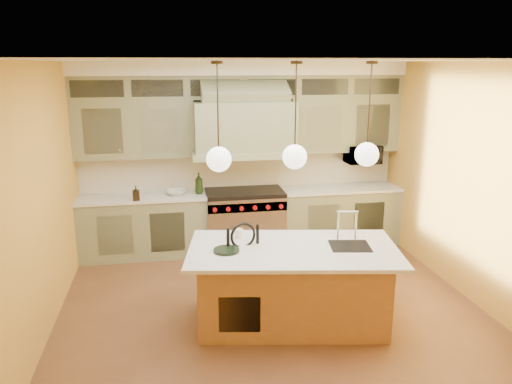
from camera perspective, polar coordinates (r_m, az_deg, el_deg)
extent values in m
plane|color=brown|center=(6.10, 1.94, -13.61)|extent=(5.00, 5.00, 0.00)
plane|color=white|center=(5.38, 2.21, 14.79)|extent=(5.00, 5.00, 0.00)
plane|color=gold|center=(7.97, -1.75, 4.21)|extent=(5.00, 0.00, 5.00)
plane|color=gold|center=(3.30, 11.44, -11.30)|extent=(5.00, 0.00, 5.00)
plane|color=gold|center=(5.61, -23.78, -1.45)|extent=(0.00, 5.00, 5.00)
plane|color=gold|center=(6.55, 23.96, 0.70)|extent=(0.00, 5.00, 5.00)
cube|color=gray|center=(7.82, -12.66, -3.90)|extent=(1.90, 0.65, 0.90)
cube|color=gray|center=(8.27, 9.35, -2.73)|extent=(1.90, 0.65, 0.90)
cube|color=silver|center=(7.69, -12.85, -0.57)|extent=(1.90, 0.68, 0.04)
cube|color=silver|center=(8.14, 9.48, 0.43)|extent=(1.90, 0.68, 0.04)
cube|color=beige|center=(7.99, -1.71, 2.57)|extent=(5.00, 0.04, 0.56)
cube|color=gray|center=(7.65, -13.79, 6.98)|extent=(1.75, 0.35, 0.85)
cube|color=gray|center=(8.12, 9.93, 7.60)|extent=(1.75, 0.35, 0.85)
cube|color=gray|center=(7.55, -1.38, 7.48)|extent=(1.50, 0.70, 0.75)
cube|color=gray|center=(7.61, -1.36, 4.49)|extent=(1.60, 0.76, 0.10)
cube|color=#333833|center=(7.67, -1.61, 11.91)|extent=(5.00, 0.35, 0.35)
cube|color=white|center=(7.64, -1.60, 13.96)|extent=(5.00, 0.47, 0.20)
cube|color=silver|center=(7.87, -1.31, -3.42)|extent=(1.20, 0.70, 0.90)
cube|color=black|center=(7.74, -1.33, -0.03)|extent=(1.20, 0.70, 0.06)
cube|color=silver|center=(7.47, -0.95, -1.75)|extent=(1.20, 0.06, 0.14)
cube|color=olive|center=(5.72, 4.15, -10.72)|extent=(2.16, 1.30, 0.88)
cube|color=silver|center=(5.49, 4.28, -6.59)|extent=(2.45, 1.59, 0.04)
cube|color=black|center=(5.62, 10.67, -6.30)|extent=(0.49, 0.45, 0.05)
cylinder|color=black|center=(5.42, -1.73, -13.35)|extent=(0.04, 0.04, 0.68)
cylinder|color=black|center=(5.54, 1.72, -12.65)|extent=(0.04, 0.04, 0.68)
cylinder|color=black|center=(5.71, -3.11, -11.83)|extent=(0.04, 0.04, 0.68)
cylinder|color=black|center=(5.83, 0.18, -11.22)|extent=(0.04, 0.04, 0.68)
cube|color=black|center=(5.47, -0.75, -8.86)|extent=(0.50, 0.50, 0.05)
torus|color=black|center=(5.50, -1.50, -5.01)|extent=(0.30, 0.10, 0.30)
imported|color=black|center=(8.24, 12.09, 4.25)|extent=(0.54, 0.37, 0.30)
imported|color=black|center=(7.63, -6.55, 0.99)|extent=(0.13, 0.13, 0.32)
imported|color=black|center=(7.42, -13.55, -0.13)|extent=(0.10, 0.11, 0.22)
imported|color=silver|center=(7.65, -9.08, -0.03)|extent=(0.32, 0.32, 0.07)
imported|color=white|center=(5.77, -2.02, -4.75)|extent=(0.11, 0.11, 0.10)
cylinder|color=#2D2319|center=(5.03, -4.48, 14.55)|extent=(0.12, 0.12, 0.03)
cylinder|color=#2D2319|center=(5.05, -4.38, 9.50)|extent=(0.02, 0.02, 0.93)
sphere|color=white|center=(5.12, -4.27, 3.74)|extent=(0.26, 0.26, 0.26)
cylinder|color=#2D2319|center=(5.17, 4.66, 14.55)|extent=(0.12, 0.12, 0.03)
cylinder|color=#2D2319|center=(5.19, 4.56, 9.63)|extent=(0.02, 0.02, 0.93)
sphere|color=white|center=(5.26, 4.45, 4.03)|extent=(0.26, 0.26, 0.26)
cylinder|color=#2D2319|center=(5.43, 13.11, 14.23)|extent=(0.12, 0.12, 0.03)
cylinder|color=#2D2319|center=(5.45, 12.84, 9.55)|extent=(0.02, 0.02, 0.93)
sphere|color=white|center=(5.51, 12.54, 4.21)|extent=(0.26, 0.26, 0.26)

